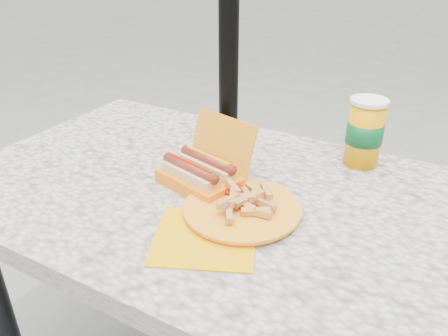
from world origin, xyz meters
The scene contains 5 objects.
picnic_table centered at (0.00, 0.00, 0.64)m, with size 1.20×0.80×0.75m.
umbrella_pole centered at (0.00, 0.16, 1.10)m, with size 0.05×0.05×2.20m, color black.
hotdog_box centered at (0.02, 0.00, 0.79)m, with size 0.23×0.21×0.15m.
fries_plate centered at (0.16, -0.07, 0.76)m, with size 0.29×0.38×0.05m.
soda_cup centered at (0.33, 0.30, 0.84)m, with size 0.10×0.10×0.18m.
Camera 1 is at (0.52, -0.79, 1.28)m, focal length 35.00 mm.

